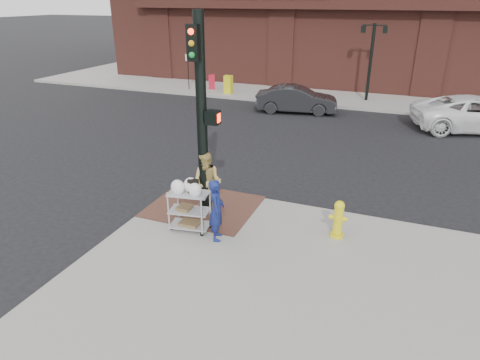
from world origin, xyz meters
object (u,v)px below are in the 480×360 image
at_px(sedan_dark, 297,99).
at_px(utility_cart, 189,207).
at_px(minivan_white, 478,114).
at_px(woman_blue, 217,210).
at_px(fire_hydrant, 338,219).
at_px(traffic_signal_pole, 202,111).
at_px(pedestrian_tan, 208,182).
at_px(lamp_post, 371,54).

bearing_deg(sedan_dark, utility_cart, 172.59).
bearing_deg(minivan_white, sedan_dark, 70.69).
relative_size(woman_blue, fire_hydrant, 1.59).
bearing_deg(minivan_white, woman_blue, 134.92).
relative_size(traffic_signal_pole, woman_blue, 3.35).
distance_m(traffic_signal_pole, sedan_dark, 11.90).
distance_m(pedestrian_tan, minivan_white, 13.65).
bearing_deg(woman_blue, fire_hydrant, -86.76).
distance_m(pedestrian_tan, utility_cart, 1.11).
relative_size(traffic_signal_pole, minivan_white, 0.93).
height_order(sedan_dark, fire_hydrant, sedan_dark).
height_order(lamp_post, utility_cart, lamp_post).
bearing_deg(traffic_signal_pole, pedestrian_tan, -7.15).
xyz_separation_m(pedestrian_tan, fire_hydrant, (3.44, -0.12, -0.33)).
bearing_deg(utility_cart, pedestrian_tan, 91.48).
bearing_deg(pedestrian_tan, woman_blue, -60.01).
relative_size(minivan_white, utility_cart, 4.05).
distance_m(woman_blue, pedestrian_tan, 1.49).
distance_m(woman_blue, fire_hydrant, 2.86).
height_order(pedestrian_tan, fire_hydrant, pedestrian_tan).
distance_m(lamp_post, fire_hydrant, 15.52).
relative_size(traffic_signal_pole, utility_cart, 3.78).
relative_size(woman_blue, minivan_white, 0.28).
height_order(traffic_signal_pole, woman_blue, traffic_signal_pole).
bearing_deg(lamp_post, woman_blue, -95.41).
height_order(lamp_post, traffic_signal_pole, traffic_signal_pole).
bearing_deg(woman_blue, pedestrian_tan, 13.65).
distance_m(traffic_signal_pole, minivan_white, 13.85).
xyz_separation_m(lamp_post, pedestrian_tan, (-2.38, -15.24, -1.66)).
relative_size(traffic_signal_pole, sedan_dark, 1.24).
distance_m(minivan_white, utility_cart, 14.55).
bearing_deg(traffic_signal_pole, fire_hydrant, -2.11).
bearing_deg(sedan_dark, minivan_white, -102.31).
distance_m(traffic_signal_pole, fire_hydrant, 4.17).
bearing_deg(traffic_signal_pole, minivan_white, 56.62).
distance_m(lamp_post, traffic_signal_pole, 15.43).
height_order(lamp_post, woman_blue, lamp_post).
height_order(sedan_dark, minivan_white, minivan_white).
bearing_deg(utility_cart, minivan_white, 59.40).
distance_m(lamp_post, sedan_dark, 5.07).
xyz_separation_m(minivan_white, fire_hydrant, (-4.00, -11.56, -0.12)).
bearing_deg(traffic_signal_pole, sedan_dark, 92.80).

